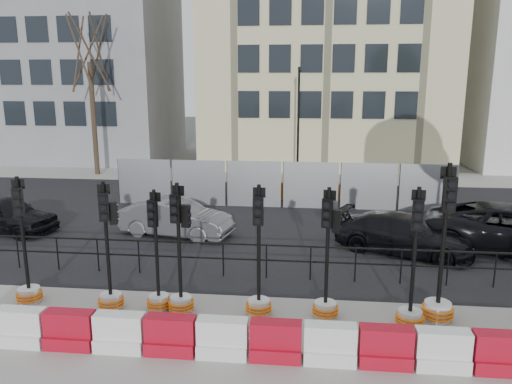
# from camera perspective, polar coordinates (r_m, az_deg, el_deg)

# --- Properties ---
(ground) EXTENTS (120.00, 120.00, 0.00)m
(ground) POSITION_cam_1_polar(r_m,az_deg,el_deg) (12.87, 0.72, -11.95)
(ground) COLOR #51514C
(ground) RESTS_ON ground
(sidewalk_near) EXTENTS (40.00, 6.00, 0.02)m
(sidewalk_near) POSITION_cam_1_polar(r_m,az_deg,el_deg) (10.23, -0.93, -18.92)
(sidewalk_near) COLOR gray
(sidewalk_near) RESTS_ON ground
(road) EXTENTS (40.00, 14.00, 0.03)m
(road) POSITION_cam_1_polar(r_m,az_deg,el_deg) (19.42, 2.65, -3.26)
(road) COLOR black
(road) RESTS_ON ground
(sidewalk_far) EXTENTS (40.00, 4.00, 0.02)m
(sidewalk_far) POSITION_cam_1_polar(r_m,az_deg,el_deg) (28.17, 3.76, 1.78)
(sidewalk_far) COLOR gray
(sidewalk_far) RESTS_ON ground
(building_grey) EXTENTS (11.00, 9.06, 14.00)m
(building_grey) POSITION_cam_1_polar(r_m,az_deg,el_deg) (36.88, -18.71, 14.67)
(building_grey) COLOR gray
(building_grey) RESTS_ON ground
(building_cream) EXTENTS (15.00, 10.06, 18.00)m
(building_cream) POSITION_cam_1_polar(r_m,az_deg,el_deg) (33.82, 8.02, 18.83)
(building_cream) COLOR beige
(building_cream) RESTS_ON ground
(kerb_railing) EXTENTS (18.00, 0.04, 1.00)m
(kerb_railing) POSITION_cam_1_polar(r_m,az_deg,el_deg) (13.71, 1.20, -7.25)
(kerb_railing) COLOR black
(kerb_railing) RESTS_ON ground
(heras_fencing) EXTENTS (14.33, 1.72, 2.00)m
(heras_fencing) POSITION_cam_1_polar(r_m,az_deg,el_deg) (21.97, 3.08, 0.42)
(heras_fencing) COLOR #94979C
(heras_fencing) RESTS_ON ground
(lamp_post_far) EXTENTS (0.12, 0.56, 6.00)m
(lamp_post_far) POSITION_cam_1_polar(r_m,az_deg,el_deg) (26.71, 4.85, 8.12)
(lamp_post_far) COLOR black
(lamp_post_far) RESTS_ON ground
(tree_bare_far) EXTENTS (2.00, 2.00, 9.00)m
(tree_bare_far) POSITION_cam_1_polar(r_m,az_deg,el_deg) (29.72, -18.54, 14.62)
(tree_bare_far) COLOR #473828
(tree_bare_far) RESTS_ON ground
(barrier_row) EXTENTS (12.55, 0.50, 0.80)m
(barrier_row) POSITION_cam_1_polar(r_m,az_deg,el_deg) (10.22, -0.80, -16.64)
(barrier_row) COLOR #B40E23
(barrier_row) RESTS_ON ground
(traffic_signal_a) EXTENTS (0.62, 0.62, 3.17)m
(traffic_signal_a) POSITION_cam_1_polar(r_m,az_deg,el_deg) (13.53, -24.66, -8.90)
(traffic_signal_a) COLOR silver
(traffic_signal_a) RESTS_ON ground
(traffic_signal_b) EXTENTS (0.62, 0.62, 3.12)m
(traffic_signal_b) POSITION_cam_1_polar(r_m,az_deg,el_deg) (12.46, -16.35, -9.61)
(traffic_signal_b) COLOR silver
(traffic_signal_b) RESTS_ON ground
(traffic_signal_c) EXTENTS (0.58, 0.58, 2.94)m
(traffic_signal_c) POSITION_cam_1_polar(r_m,az_deg,el_deg) (12.23, -11.15, -10.46)
(traffic_signal_c) COLOR silver
(traffic_signal_c) RESTS_ON ground
(traffic_signal_d) EXTENTS (0.62, 0.62, 3.12)m
(traffic_signal_d) POSITION_cam_1_polar(r_m,az_deg,el_deg) (11.96, -8.62, -10.19)
(traffic_signal_d) COLOR silver
(traffic_signal_d) RESTS_ON ground
(traffic_signal_e) EXTENTS (0.61, 0.61, 3.11)m
(traffic_signal_e) POSITION_cam_1_polar(r_m,az_deg,el_deg) (11.74, 0.31, -11.04)
(traffic_signal_e) COLOR silver
(traffic_signal_e) RESTS_ON ground
(traffic_signal_f) EXTENTS (0.61, 0.61, 3.08)m
(traffic_signal_f) POSITION_cam_1_polar(r_m,az_deg,el_deg) (11.69, 8.04, -10.79)
(traffic_signal_f) COLOR silver
(traffic_signal_f) RESTS_ON ground
(traffic_signal_g) EXTENTS (0.63, 0.63, 3.19)m
(traffic_signal_g) POSITION_cam_1_polar(r_m,az_deg,el_deg) (11.70, 17.30, -11.65)
(traffic_signal_g) COLOR silver
(traffic_signal_g) RESTS_ON ground
(traffic_signal_h) EXTENTS (0.72, 0.72, 3.64)m
(traffic_signal_h) POSITION_cam_1_polar(r_m,az_deg,el_deg) (12.16, 20.22, -10.44)
(traffic_signal_h) COLOR silver
(traffic_signal_h) RESTS_ON ground
(car_a) EXTENTS (3.22, 4.54, 1.32)m
(car_a) POSITION_cam_1_polar(r_m,az_deg,el_deg) (19.98, -26.76, -2.28)
(car_a) COLOR black
(car_a) RESTS_ON ground
(car_b) EXTENTS (2.99, 4.49, 1.29)m
(car_b) POSITION_cam_1_polar(r_m,az_deg,el_deg) (17.64, -9.11, -2.95)
(car_b) COLOR #54545A
(car_b) RESTS_ON ground
(car_c) EXTENTS (4.89, 5.56, 1.24)m
(car_c) POSITION_cam_1_polar(r_m,az_deg,el_deg) (16.40, 16.48, -4.63)
(car_c) COLOR black
(car_c) RESTS_ON ground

